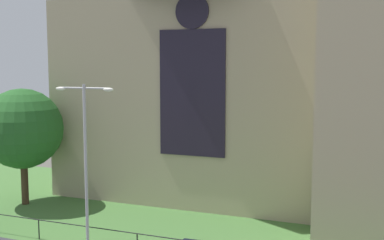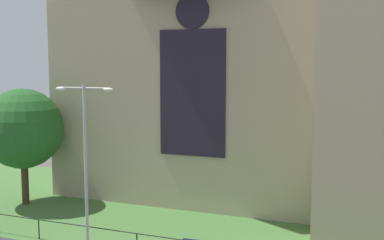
# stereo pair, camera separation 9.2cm
# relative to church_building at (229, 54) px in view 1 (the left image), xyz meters

# --- Properties ---
(ground) EXTENTS (160.00, 160.00, 0.00)m
(ground) POSITION_rel_church_building_xyz_m (0.60, -5.59, -10.27)
(ground) COLOR #56544C
(grass_verge) EXTENTS (120.00, 20.00, 0.01)m
(grass_verge) POSITION_rel_church_building_xyz_m (0.60, -7.59, -10.27)
(grass_verge) COLOR #477538
(grass_verge) RESTS_ON ground
(church_building) EXTENTS (23.20, 16.20, 26.00)m
(church_building) POSITION_rel_church_building_xyz_m (0.00, 0.00, 0.00)
(church_building) COLOR tan
(church_building) RESTS_ON ground
(iron_railing) EXTENTS (24.10, 0.07, 1.13)m
(iron_railing) POSITION_rel_church_building_xyz_m (-0.77, -13.09, -9.33)
(iron_railing) COLOR black
(iron_railing) RESTS_ON ground
(tree_left_near) EXTENTS (5.42, 5.42, 7.93)m
(tree_left_near) POSITION_rel_church_building_xyz_m (-12.10, -7.88, -5.07)
(tree_left_near) COLOR #423021
(tree_left_near) RESTS_ON ground
(streetlamp_near) EXTENTS (3.37, 0.26, 8.52)m
(streetlamp_near) POSITION_rel_church_building_xyz_m (-3.61, -13.19, -4.88)
(streetlamp_near) COLOR #B2B2B7
(streetlamp_near) RESTS_ON ground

